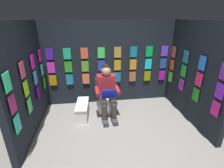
% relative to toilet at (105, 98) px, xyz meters
% --- Properties ---
extents(ground_plane, '(30.00, 30.00, 0.00)m').
position_rel_toilet_xyz_m(ground_plane, '(-0.16, 1.52, -0.33)').
color(ground_plane, gray).
extents(display_wall_back, '(3.29, 0.14, 2.07)m').
position_rel_toilet_xyz_m(display_wall_back, '(-0.16, -0.53, 0.71)').
color(display_wall_back, black).
rests_on(display_wall_back, ground).
extents(display_wall_left, '(0.14, 2.01, 2.07)m').
position_rel_toilet_xyz_m(display_wall_left, '(-1.80, 0.52, 0.71)').
color(display_wall_left, black).
rests_on(display_wall_left, ground).
extents(display_wall_right, '(0.14, 2.01, 2.07)m').
position_rel_toilet_xyz_m(display_wall_right, '(1.49, 0.52, 0.71)').
color(display_wall_right, black).
rests_on(display_wall_right, ground).
extents(toilet, '(0.42, 0.56, 0.77)m').
position_rel_toilet_xyz_m(toilet, '(0.00, 0.00, 0.00)').
color(toilet, white).
rests_on(toilet, ground).
extents(person_reading, '(0.54, 0.70, 1.19)m').
position_rel_toilet_xyz_m(person_reading, '(-0.01, 0.23, 0.27)').
color(person_reading, maroon).
rests_on(person_reading, ground).
extents(comic_longbox_near, '(0.30, 0.70, 0.32)m').
position_rel_toilet_xyz_m(comic_longbox_near, '(0.54, 0.15, -0.17)').
color(comic_longbox_near, silver).
rests_on(comic_longbox_near, ground).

